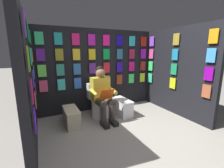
# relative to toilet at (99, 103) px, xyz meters

# --- Properties ---
(ground_plane) EXTENTS (30.00, 30.00, 0.00)m
(ground_plane) POSITION_rel_toilet_xyz_m (-0.21, 1.59, -0.33)
(ground_plane) COLOR #9E998E
(display_wall_back) EXTENTS (3.15, 0.14, 2.04)m
(display_wall_back) POSITION_rel_toilet_xyz_m (-0.21, -0.51, 0.70)
(display_wall_back) COLOR black
(display_wall_back) RESTS_ON ground
(display_wall_left) EXTENTS (0.14, 2.06, 2.04)m
(display_wall_left) POSITION_rel_toilet_xyz_m (-1.78, 0.56, 0.70)
(display_wall_left) COLOR black
(display_wall_left) RESTS_ON ground
(display_wall_right) EXTENTS (0.14, 2.06, 2.04)m
(display_wall_right) POSITION_rel_toilet_xyz_m (1.37, 0.56, 0.70)
(display_wall_right) COLOR black
(display_wall_right) RESTS_ON ground
(toilet) EXTENTS (0.41, 0.56, 0.77)m
(toilet) POSITION_rel_toilet_xyz_m (0.00, 0.00, 0.00)
(toilet) COLOR white
(toilet) RESTS_ON ground
(person_reading) EXTENTS (0.54, 0.69, 1.19)m
(person_reading) POSITION_rel_toilet_xyz_m (-0.01, 0.23, 0.27)
(person_reading) COLOR gold
(person_reading) RESTS_ON ground
(comic_longbox_near) EXTENTS (0.31, 0.64, 0.38)m
(comic_longbox_near) POSITION_rel_toilet_xyz_m (-0.52, 0.16, -0.13)
(comic_longbox_near) COLOR silver
(comic_longbox_near) RESTS_ON ground
(comic_longbox_far) EXTENTS (0.28, 0.62, 0.35)m
(comic_longbox_far) POSITION_rel_toilet_xyz_m (0.67, 0.19, -0.15)
(comic_longbox_far) COLOR beige
(comic_longbox_far) RESTS_ON ground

